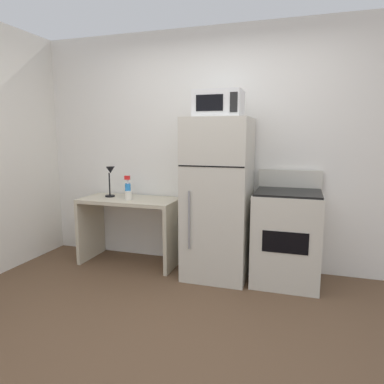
{
  "coord_description": "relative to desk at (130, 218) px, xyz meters",
  "views": [
    {
      "loc": [
        0.85,
        -2.13,
        1.45
      ],
      "look_at": [
        -0.16,
        1.1,
        0.9
      ],
      "focal_mm": 32.67,
      "sensor_mm": 36.0,
      "label": 1
    }
  ],
  "objects": [
    {
      "name": "oven_range",
      "position": [
        1.73,
        -0.03,
        -0.05
      ],
      "size": [
        0.64,
        0.61,
        1.1
      ],
      "color": "beige",
      "rests_on": "ground"
    },
    {
      "name": "wall_back_white",
      "position": [
        0.99,
        0.34,
        0.78
      ],
      "size": [
        5.0,
        0.1,
        2.6
      ],
      "primitive_type": "cube",
      "color": "white",
      "rests_on": "ground"
    },
    {
      "name": "ground_plane",
      "position": [
        0.99,
        -1.36,
        -0.52
      ],
      "size": [
        12.0,
        12.0,
        0.0
      ],
      "primitive_type": "plane",
      "color": "brown"
    },
    {
      "name": "spray_bottle",
      "position": [
        -0.06,
        0.07,
        0.33
      ],
      "size": [
        0.06,
        0.06,
        0.25
      ],
      "color": "#2D8CEA",
      "rests_on": "desk"
    },
    {
      "name": "microwave",
      "position": [
        1.04,
        -0.07,
        1.24
      ],
      "size": [
        0.46,
        0.35,
        0.26
      ],
      "color": "silver",
      "rests_on": "refrigerator"
    },
    {
      "name": "coffee_mug",
      "position": [
        0.03,
        -0.08,
        0.28
      ],
      "size": [
        0.08,
        0.08,
        0.09
      ],
      "primitive_type": "cylinder",
      "color": "white",
      "rests_on": "desk"
    },
    {
      "name": "refrigerator",
      "position": [
        1.04,
        -0.05,
        0.29
      ],
      "size": [
        0.64,
        0.66,
        1.62
      ],
      "color": "beige",
      "rests_on": "ground"
    },
    {
      "name": "desk",
      "position": [
        0.0,
        0.0,
        0.0
      ],
      "size": [
        1.1,
        0.54,
        0.75
      ],
      "color": "beige",
      "rests_on": "ground"
    },
    {
      "name": "desk_lamp",
      "position": [
        -0.25,
        0.02,
        0.47
      ],
      "size": [
        0.14,
        0.12,
        0.35
      ],
      "color": "black",
      "rests_on": "desk"
    }
  ]
}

